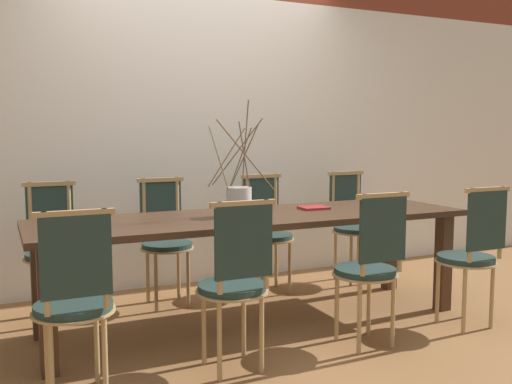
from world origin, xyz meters
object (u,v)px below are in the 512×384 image
Objects in this scene: chair_near_center at (370,263)px; chair_far_center at (267,228)px; book_stack at (314,208)px; vase_centerpiece at (239,200)px; dining_table at (256,228)px.

chair_near_center is 1.00× the size of chair_far_center.
chair_far_center is at bearing 97.94° from book_stack.
book_stack is at bearing 85.82° from chair_near_center.
vase_centerpiece reaches higher than book_stack.
vase_centerpiece is at bearing 130.59° from chair_near_center.
chair_far_center is at bearing 91.18° from chair_near_center.
chair_far_center is 4.79× the size of book_stack.
chair_far_center is at bearing 52.21° from vase_centerpiece.
chair_far_center is (-0.03, 1.34, 0.00)m from chair_near_center.
vase_centerpiece reaches higher than chair_near_center.
vase_centerpiece is at bearing 52.21° from chair_far_center.
chair_near_center is 4.79× the size of book_stack.
vase_centerpiece is 3.83× the size of book_stack.
chair_near_center is 1.34m from chair_far_center.
vase_centerpiece is at bearing -172.67° from dining_table.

